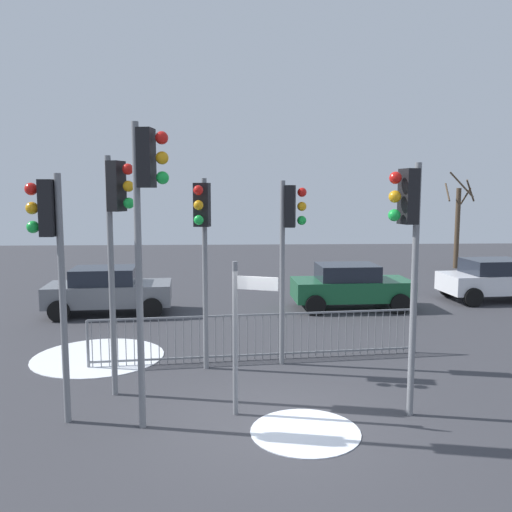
% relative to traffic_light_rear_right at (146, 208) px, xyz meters
% --- Properties ---
extents(ground_plane, '(60.00, 60.00, 0.00)m').
position_rel_traffic_light_rear_right_xyz_m(ground_plane, '(1.94, 0.18, -3.56)').
color(ground_plane, '#38383D').
extents(traffic_light_rear_right, '(0.56, 0.35, 4.87)m').
position_rel_traffic_light_rear_right_xyz_m(traffic_light_rear_right, '(0.00, 0.00, 0.00)').
color(traffic_light_rear_right, slate).
rests_on(traffic_light_rear_right, ground).
extents(traffic_light_mid_right, '(0.54, 0.38, 4.46)m').
position_rel_traffic_light_rear_right_xyz_m(traffic_light_mid_right, '(-0.76, 1.41, -0.29)').
color(traffic_light_mid_right, slate).
rests_on(traffic_light_mid_right, ground).
extents(traffic_light_foreground_right, '(0.56, 0.36, 4.28)m').
position_rel_traffic_light_rear_right_xyz_m(traffic_light_foreground_right, '(4.22, 0.27, -0.42)').
color(traffic_light_foreground_right, slate).
rests_on(traffic_light_foreground_right, ground).
extents(traffic_light_mid_left, '(0.56, 0.35, 4.05)m').
position_rel_traffic_light_rear_right_xyz_m(traffic_light_mid_left, '(2.56, 3.09, -0.59)').
color(traffic_light_mid_left, slate).
rests_on(traffic_light_mid_left, ground).
extents(traffic_light_rear_left, '(0.57, 0.32, 4.10)m').
position_rel_traffic_light_rear_right_xyz_m(traffic_light_rear_left, '(-1.57, 0.28, -0.55)').
color(traffic_light_rear_left, slate).
rests_on(traffic_light_rear_left, ground).
extents(traffic_light_foreground_left, '(0.36, 0.56, 4.09)m').
position_rel_traffic_light_rear_right_xyz_m(traffic_light_foreground_left, '(0.71, 2.74, -0.56)').
color(traffic_light_foreground_left, slate).
rests_on(traffic_light_foreground_left, ground).
extents(direction_sign_post, '(0.75, 0.31, 2.66)m').
position_rel_traffic_light_rear_right_xyz_m(direction_sign_post, '(1.44, 0.43, -2.06)').
color(direction_sign_post, slate).
rests_on(direction_sign_post, ground).
extents(pedestrian_guard_railing, '(7.54, 0.85, 1.07)m').
position_rel_traffic_light_rear_right_xyz_m(pedestrian_guard_railing, '(1.92, 3.42, -3.01)').
color(pedestrian_guard_railing, slate).
rests_on(pedestrian_guard_railing, ground).
extents(car_grey_near, '(3.93, 2.20, 1.47)m').
position_rel_traffic_light_rear_right_xyz_m(car_grey_near, '(-2.57, 8.22, -2.80)').
color(car_grey_near, slate).
rests_on(car_grey_near, ground).
extents(car_green_far, '(3.86, 2.05, 1.47)m').
position_rel_traffic_light_rear_right_xyz_m(car_green_far, '(5.17, 8.63, -2.80)').
color(car_green_far, '#195933').
rests_on(car_green_far, ground).
extents(car_white_mid, '(3.92, 2.18, 1.47)m').
position_rel_traffic_light_rear_right_xyz_m(car_white_mid, '(10.59, 9.69, -2.80)').
color(car_white_mid, silver).
rests_on(car_white_mid, ground).
extents(bare_tree_left, '(1.54, 1.50, 4.80)m').
position_rel_traffic_light_rear_right_xyz_m(bare_tree_left, '(12.56, 17.60, -1.28)').
color(bare_tree_left, '#473828').
rests_on(bare_tree_left, ground).
extents(snow_patch_kerb, '(3.01, 3.01, 0.01)m').
position_rel_traffic_light_rear_right_xyz_m(snow_patch_kerb, '(-1.80, 3.80, -3.56)').
color(snow_patch_kerb, white).
rests_on(snow_patch_kerb, ground).
extents(snow_patch_island, '(1.76, 1.76, 0.01)m').
position_rel_traffic_light_rear_right_xyz_m(snow_patch_island, '(2.48, -0.28, -3.56)').
color(snow_patch_island, white).
rests_on(snow_patch_island, ground).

